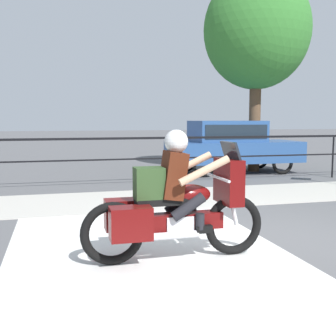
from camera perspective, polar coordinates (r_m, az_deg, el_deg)
The scene contains 7 objects.
ground_plane at distance 6.39m, azimuth 12.80°, elevation -9.33°, with size 120.00×120.00×0.00m, color #565659.
sidewalk_band at distance 9.45m, azimuth 3.19°, elevation -3.96°, with size 44.00×2.40×0.01m, color #B7B2A8.
crosswalk_band at distance 5.62m, azimuth -2.80°, elevation -11.36°, with size 3.59×6.00×0.01m, color silver.
fence_railing at distance 11.25m, azimuth 0.04°, elevation 2.86°, with size 36.00×0.05×1.28m.
motorcycle at distance 5.18m, azimuth 0.75°, elevation -4.82°, with size 2.33×0.76×1.62m.
parked_car at distance 13.80m, azimuth 8.53°, elevation 3.32°, with size 4.26×1.74×1.69m.
tree_behind_sign at distance 14.66m, azimuth 11.93°, elevation 17.68°, with size 3.45×3.45×6.52m.
Camera 1 is at (-2.89, -5.43, 1.74)m, focal length 45.00 mm.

